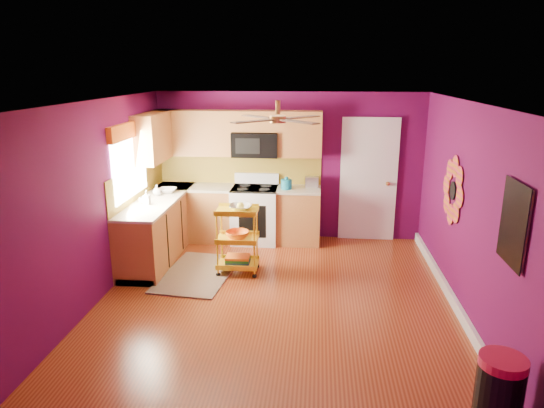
# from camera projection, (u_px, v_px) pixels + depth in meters

# --- Properties ---
(ground) EXTENTS (5.00, 5.00, 0.00)m
(ground) POSITION_uv_depth(u_px,v_px,m) (276.00, 300.00, 6.22)
(ground) COLOR maroon
(ground) RESTS_ON ground
(room_envelope) EXTENTS (4.54, 5.04, 2.52)m
(room_envelope) POSITION_uv_depth(u_px,v_px,m) (278.00, 176.00, 5.78)
(room_envelope) COLOR #550941
(room_envelope) RESTS_ON ground
(lower_cabinets) EXTENTS (2.81, 2.31, 0.94)m
(lower_cabinets) POSITION_uv_depth(u_px,v_px,m) (204.00, 222.00, 7.97)
(lower_cabinets) COLOR #935628
(lower_cabinets) RESTS_ON ground
(electric_range) EXTENTS (0.76, 0.66, 1.13)m
(electric_range) POSITION_uv_depth(u_px,v_px,m) (255.00, 214.00, 8.22)
(electric_range) COLOR white
(electric_range) RESTS_ON ground
(upper_cabinetry) EXTENTS (2.80, 2.30, 1.26)m
(upper_cabinetry) POSITION_uv_depth(u_px,v_px,m) (212.00, 136.00, 7.93)
(upper_cabinetry) COLOR #935628
(upper_cabinetry) RESTS_ON ground
(left_window) EXTENTS (0.08, 1.35, 1.08)m
(left_window) POSITION_uv_depth(u_px,v_px,m) (129.00, 150.00, 6.96)
(left_window) COLOR white
(left_window) RESTS_ON ground
(panel_door) EXTENTS (0.95, 0.11, 2.15)m
(panel_door) POSITION_uv_depth(u_px,v_px,m) (368.00, 181.00, 8.19)
(panel_door) COLOR white
(panel_door) RESTS_ON ground
(right_wall_art) EXTENTS (0.04, 2.74, 1.04)m
(right_wall_art) POSITION_uv_depth(u_px,v_px,m) (476.00, 203.00, 5.30)
(right_wall_art) COLOR black
(right_wall_art) RESTS_ON ground
(ceiling_fan) EXTENTS (1.01, 1.01, 0.26)m
(ceiling_fan) POSITION_uv_depth(u_px,v_px,m) (278.00, 118.00, 5.79)
(ceiling_fan) COLOR #BF8C3F
(ceiling_fan) RESTS_ON ground
(shag_rug) EXTENTS (1.07, 1.59, 0.02)m
(shag_rug) POSITION_uv_depth(u_px,v_px,m) (198.00, 273.00, 6.99)
(shag_rug) COLOR black
(shag_rug) RESTS_ON ground
(rolling_cart) EXTENTS (0.59, 0.44, 1.06)m
(rolling_cart) POSITION_uv_depth(u_px,v_px,m) (238.00, 237.00, 6.92)
(rolling_cart) COLOR yellow
(rolling_cart) RESTS_ON ground
(trash_can) EXTENTS (0.43, 0.44, 0.71)m
(trash_can) POSITION_uv_depth(u_px,v_px,m) (498.00, 397.00, 3.84)
(trash_can) COLOR black
(trash_can) RESTS_ON ground
(teal_kettle) EXTENTS (0.18, 0.18, 0.21)m
(teal_kettle) POSITION_uv_depth(u_px,v_px,m) (286.00, 184.00, 8.00)
(teal_kettle) COLOR #137292
(teal_kettle) RESTS_ON lower_cabinets
(toaster) EXTENTS (0.22, 0.15, 0.18)m
(toaster) POSITION_uv_depth(u_px,v_px,m) (312.00, 182.00, 8.11)
(toaster) COLOR beige
(toaster) RESTS_ON lower_cabinets
(soap_bottle_a) EXTENTS (0.09, 0.10, 0.21)m
(soap_bottle_a) POSITION_uv_depth(u_px,v_px,m) (146.00, 198.00, 7.08)
(soap_bottle_a) COLOR #EA3F72
(soap_bottle_a) RESTS_ON lower_cabinets
(soap_bottle_b) EXTENTS (0.13, 0.13, 0.17)m
(soap_bottle_b) POSITION_uv_depth(u_px,v_px,m) (157.00, 190.00, 7.59)
(soap_bottle_b) COLOR white
(soap_bottle_b) RESTS_ON lower_cabinets
(counter_dish) EXTENTS (0.28, 0.28, 0.07)m
(counter_dish) POSITION_uv_depth(u_px,v_px,m) (168.00, 190.00, 7.78)
(counter_dish) COLOR white
(counter_dish) RESTS_ON lower_cabinets
(counter_cup) EXTENTS (0.12, 0.12, 0.09)m
(counter_cup) POSITION_uv_depth(u_px,v_px,m) (143.00, 200.00, 7.15)
(counter_cup) COLOR white
(counter_cup) RESTS_ON lower_cabinets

